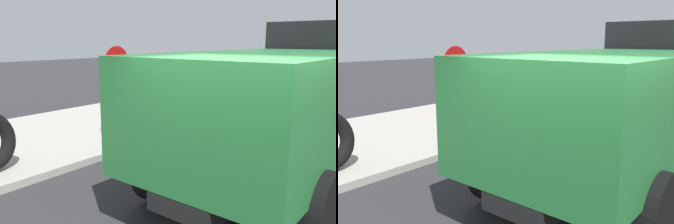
# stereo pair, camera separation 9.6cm
# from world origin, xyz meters

# --- Properties ---
(stop_sign) EXTENTS (0.76, 0.08, 2.31)m
(stop_sign) POSITION_xyz_m (2.68, 4.62, 1.75)
(stop_sign) COLOR gray
(stop_sign) RESTS_ON sidewalk_curb
(dump_truck_green) EXTENTS (7.01, 2.81, 3.00)m
(dump_truck_green) POSITION_xyz_m (3.45, 0.52, 1.61)
(dump_truck_green) COLOR #237033
(dump_truck_green) RESTS_ON ground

